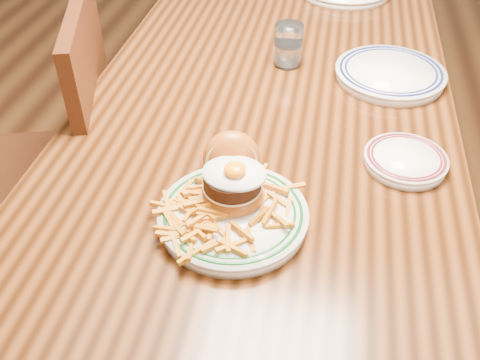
% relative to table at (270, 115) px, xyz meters
% --- Properties ---
extents(floor, '(6.00, 6.00, 0.00)m').
position_rel_table_xyz_m(floor, '(0.00, 0.00, -0.66)').
color(floor, black).
rests_on(floor, ground).
extents(table, '(0.85, 1.60, 0.75)m').
position_rel_table_xyz_m(table, '(0.00, 0.00, 0.00)').
color(table, black).
rests_on(table, floor).
extents(chair_left, '(0.55, 0.55, 0.94)m').
position_rel_table_xyz_m(chair_left, '(-0.56, -0.11, -0.16)').
color(chair_left, '#3C1A0C').
rests_on(chair_left, floor).
extents(main_plate, '(0.26, 0.28, 0.13)m').
position_rel_table_xyz_m(main_plate, '(-0.00, -0.46, 0.12)').
color(main_plate, white).
rests_on(main_plate, table).
extents(side_plate, '(0.16, 0.17, 0.02)m').
position_rel_table_xyz_m(side_plate, '(0.30, -0.26, 0.10)').
color(side_plate, white).
rests_on(side_plate, table).
extents(rear_plate, '(0.27, 0.27, 0.03)m').
position_rel_table_xyz_m(rear_plate, '(0.28, 0.08, 0.10)').
color(rear_plate, white).
rests_on(rear_plate, table).
extents(water_glass, '(0.07, 0.07, 0.11)m').
position_rel_table_xyz_m(water_glass, '(0.03, 0.11, 0.13)').
color(water_glass, white).
rests_on(water_glass, table).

